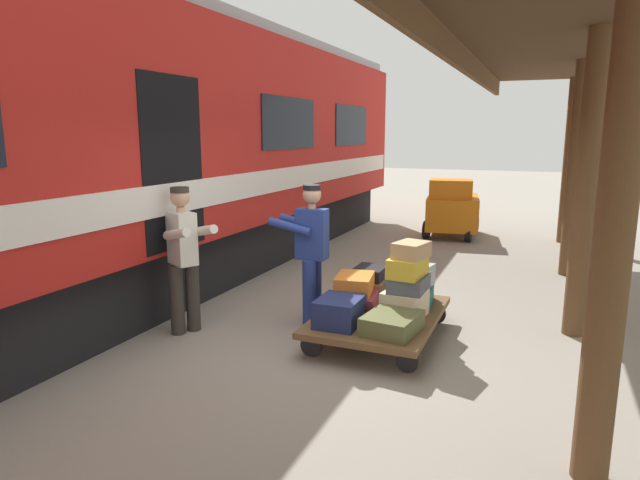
{
  "coord_description": "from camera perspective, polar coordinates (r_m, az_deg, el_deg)",
  "views": [
    {
      "loc": [
        -1.89,
        5.24,
        2.3
      ],
      "look_at": [
        0.34,
        -0.16,
        1.15
      ],
      "focal_mm": 30.69,
      "sensor_mm": 36.0,
      "label": 1
    }
  ],
  "objects": [
    {
      "name": "suitcase_brown_leather",
      "position": [
        6.78,
        5.11,
        -5.04
      ],
      "size": [
        0.47,
        0.63,
        0.24
      ],
      "primitive_type": "cube",
      "rotation": [
        0.0,
        0.0,
        0.15
      ],
      "color": "brown",
      "rests_on": "luggage_cart"
    },
    {
      "name": "suitcase_teal_softside",
      "position": [
        6.64,
        9.87,
        -5.65
      ],
      "size": [
        0.46,
        0.61,
        0.21
      ],
      "primitive_type": "cube",
      "rotation": [
        0.0,
        0.0,
        0.1
      ],
      "color": "#1E666B",
      "rests_on": "luggage_cart"
    },
    {
      "name": "suitcase_slate_roller",
      "position": [
        6.11,
        9.26,
        -4.44
      ],
      "size": [
        0.38,
        0.53,
        0.17
      ],
      "primitive_type": "cube",
      "rotation": [
        0.0,
        0.0,
        -0.02
      ],
      "color": "#4C515B",
      "rests_on": "suitcase_cream_canvas"
    },
    {
      "name": "suitcase_black_hardshell",
      "position": [
        6.75,
        5.25,
        -3.42
      ],
      "size": [
        0.36,
        0.44,
        0.15
      ],
      "primitive_type": "cube",
      "rotation": [
        0.0,
        0.0,
        0.01
      ],
      "color": "black",
      "rests_on": "suitcase_brown_leather"
    },
    {
      "name": "baggage_tug",
      "position": [
        12.59,
        13.61,
        3.2
      ],
      "size": [
        1.33,
        1.84,
        1.3
      ],
      "color": "orange",
      "rests_on": "ground_plane"
    },
    {
      "name": "suitcase_burgundy_valise",
      "position": [
        6.31,
        3.69,
        -6.4
      ],
      "size": [
        0.57,
        0.67,
        0.21
      ],
      "primitive_type": "cube",
      "rotation": [
        0.0,
        0.0,
        0.14
      ],
      "color": "maroon",
      "rests_on": "luggage_cart"
    },
    {
      "name": "suitcase_tan_vintage",
      "position": [
        5.98,
        9.49,
        -1.03
      ],
      "size": [
        0.39,
        0.45,
        0.17
      ],
      "primitive_type": "cube",
      "rotation": [
        0.0,
        0.0,
        -0.24
      ],
      "color": "tan",
      "rests_on": "suitcase_yellow_case"
    },
    {
      "name": "suitcase_cream_canvas",
      "position": [
        6.15,
        8.81,
        -6.58
      ],
      "size": [
        0.47,
        0.53,
        0.29
      ],
      "primitive_type": "cube",
      "rotation": [
        0.0,
        0.0,
        -0.14
      ],
      "color": "beige",
      "rests_on": "luggage_cart"
    },
    {
      "name": "suitcase_yellow_case",
      "position": [
        6.04,
        9.12,
        -2.77
      ],
      "size": [
        0.38,
        0.54,
        0.21
      ],
      "primitive_type": "cube",
      "rotation": [
        0.0,
        0.0,
        -0.1
      ],
      "color": "gold",
      "rests_on": "suitcase_slate_roller"
    },
    {
      "name": "luggage_cart",
      "position": [
        6.28,
        6.18,
        -7.96
      ],
      "size": [
        1.28,
        1.89,
        0.3
      ],
      "color": "brown",
      "rests_on": "ground_plane"
    },
    {
      "name": "porter_by_door",
      "position": [
        6.43,
        -14.04,
        -1.55
      ],
      "size": [
        0.74,
        0.62,
        1.7
      ],
      "color": "#332D28",
      "rests_on": "ground_plane"
    },
    {
      "name": "suitcase_navy_fabric",
      "position": [
        5.83,
        2.03,
        -7.45
      ],
      "size": [
        0.45,
        0.54,
        0.29
      ],
      "primitive_type": "cube",
      "rotation": [
        0.0,
        0.0,
        0.01
      ],
      "color": "navy",
      "rests_on": "luggage_cart"
    },
    {
      "name": "porter_in_overalls",
      "position": [
        6.53,
        -1.0,
        -1.03
      ],
      "size": [
        0.68,
        0.44,
        1.7
      ],
      "color": "navy",
      "rests_on": "ground_plane"
    },
    {
      "name": "train_car",
      "position": [
        7.6,
        -24.19,
        8.37
      ],
      "size": [
        3.02,
        17.84,
        4.0
      ],
      "color": "#B21E19",
      "rests_on": "ground_plane"
    },
    {
      "name": "suitcase_orange_carryall",
      "position": [
        6.27,
        3.62,
        -4.56
      ],
      "size": [
        0.48,
        0.58,
        0.2
      ],
      "primitive_type": "cube",
      "rotation": [
        0.0,
        0.0,
        0.17
      ],
      "color": "#CC6B23",
      "rests_on": "suitcase_burgundy_valise"
    },
    {
      "name": "ground_plane",
      "position": [
        6.03,
        2.48,
        -11.31
      ],
      "size": [
        60.0,
        60.0,
        0.0
      ],
      "primitive_type": "plane",
      "color": "gray"
    },
    {
      "name": "suitcase_gray_aluminum",
      "position": [
        6.55,
        9.88,
        -3.8
      ],
      "size": [
        0.39,
        0.57,
        0.26
      ],
      "primitive_type": "cube",
      "rotation": [
        0.0,
        0.0,
        -0.15
      ],
      "color": "#9EA0A5",
      "rests_on": "suitcase_teal_softside"
    },
    {
      "name": "suitcase_olive_duffel",
      "position": [
        5.69,
        7.53,
        -8.57
      ],
      "size": [
        0.57,
        0.67,
        0.19
      ],
      "primitive_type": "cube",
      "rotation": [
        0.0,
        0.0,
        -0.13
      ],
      "color": "brown",
      "rests_on": "luggage_cart"
    },
    {
      "name": "platform_canopy",
      "position": [
        5.34,
        27.7,
        20.15
      ],
      "size": [
        3.2,
        15.41,
        3.56
      ],
      "color": "brown",
      "rests_on": "ground_plane"
    }
  ]
}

